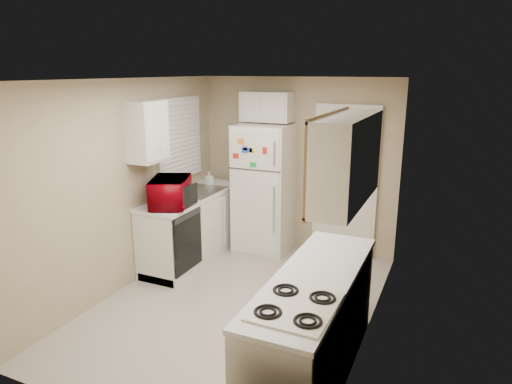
% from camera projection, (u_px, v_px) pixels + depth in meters
% --- Properties ---
extents(floor, '(3.80, 3.80, 0.00)m').
position_uv_depth(floor, '(237.00, 304.00, 5.02)').
color(floor, beige).
rests_on(floor, ground).
extents(ceiling, '(3.80, 3.80, 0.00)m').
position_uv_depth(ceiling, '(235.00, 79.00, 4.39)').
color(ceiling, white).
rests_on(ceiling, floor).
extents(wall_left, '(3.80, 3.80, 0.00)m').
position_uv_depth(wall_left, '(128.00, 185.00, 5.26)').
color(wall_left, tan).
rests_on(wall_left, floor).
extents(wall_right, '(3.80, 3.80, 0.00)m').
position_uv_depth(wall_right, '(374.00, 216.00, 4.15)').
color(wall_right, tan).
rests_on(wall_right, floor).
extents(wall_back, '(2.80, 2.80, 0.00)m').
position_uv_depth(wall_back, '(297.00, 165.00, 6.38)').
color(wall_back, tan).
rests_on(wall_back, floor).
extents(wall_front, '(2.80, 2.80, 0.00)m').
position_uv_depth(wall_front, '(108.00, 270.00, 3.03)').
color(wall_front, tan).
rests_on(wall_front, floor).
extents(left_counter, '(0.60, 1.80, 0.90)m').
position_uv_depth(left_counter, '(194.00, 226.00, 6.13)').
color(left_counter, silver).
rests_on(left_counter, floor).
extents(dishwasher, '(0.03, 0.58, 0.72)m').
position_uv_depth(dishwasher, '(188.00, 242.00, 5.47)').
color(dishwasher, black).
rests_on(dishwasher, floor).
extents(sink, '(0.54, 0.74, 0.16)m').
position_uv_depth(sink, '(198.00, 194.00, 6.15)').
color(sink, gray).
rests_on(sink, left_counter).
extents(microwave, '(0.70, 0.56, 0.41)m').
position_uv_depth(microwave, '(171.00, 194.00, 5.46)').
color(microwave, '#8C000C').
rests_on(microwave, left_counter).
extents(soap_bottle, '(0.11, 0.11, 0.19)m').
position_uv_depth(soap_bottle, '(209.00, 178.00, 6.48)').
color(soap_bottle, silver).
rests_on(soap_bottle, left_counter).
extents(window_blinds, '(0.10, 0.98, 1.08)m').
position_uv_depth(window_blinds, '(180.00, 139.00, 6.06)').
color(window_blinds, silver).
rests_on(window_blinds, wall_left).
extents(upper_cabinet_left, '(0.30, 0.45, 0.70)m').
position_uv_depth(upper_cabinet_left, '(147.00, 132.00, 5.24)').
color(upper_cabinet_left, silver).
rests_on(upper_cabinet_left, wall_left).
extents(refrigerator, '(0.75, 0.73, 1.78)m').
position_uv_depth(refrigerator, '(265.00, 188.00, 6.34)').
color(refrigerator, silver).
rests_on(refrigerator, floor).
extents(cabinet_over_fridge, '(0.70, 0.30, 0.40)m').
position_uv_depth(cabinet_over_fridge, '(267.00, 107.00, 6.20)').
color(cabinet_over_fridge, silver).
rests_on(cabinet_over_fridge, wall_back).
extents(interior_door, '(0.86, 0.06, 2.08)m').
position_uv_depth(interior_door, '(345.00, 183.00, 6.11)').
color(interior_door, silver).
rests_on(interior_door, floor).
extents(right_counter, '(0.60, 2.00, 0.90)m').
position_uv_depth(right_counter, '(313.00, 325.00, 3.76)').
color(right_counter, silver).
rests_on(right_counter, floor).
extents(stove, '(0.54, 0.66, 0.79)m').
position_uv_depth(stove, '(294.00, 370.00, 3.29)').
color(stove, silver).
rests_on(stove, floor).
extents(upper_cabinet_right, '(0.30, 1.20, 0.70)m').
position_uv_depth(upper_cabinet_right, '(348.00, 160.00, 3.61)').
color(upper_cabinet_right, silver).
rests_on(upper_cabinet_right, wall_right).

